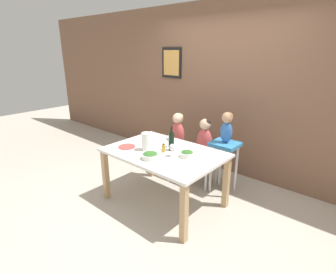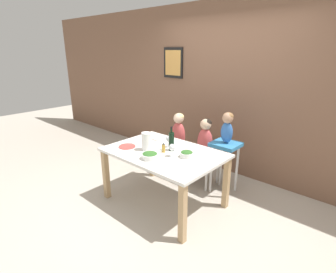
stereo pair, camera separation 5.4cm
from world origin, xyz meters
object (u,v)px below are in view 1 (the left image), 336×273
Objects in this scene: person_child_left at (178,130)px; dinner_plate_front_left at (127,147)px; wine_glass_near at (172,148)px; salad_bowl_small at (187,154)px; chair_right_highchair at (225,153)px; wine_glass_far at (168,139)px; chair_far_center at (203,160)px; paper_towel_roll at (146,142)px; salad_bowl_large at (150,155)px; chair_far_left at (177,151)px; dinner_plate_back_left at (159,138)px; person_baby_right at (227,125)px; person_child_center at (205,137)px; wine_bottle at (171,141)px.

dinner_plate_front_left is at bearing -93.78° from person_child_left.
salad_bowl_small is at bearing 37.05° from wine_glass_near.
chair_right_highchair is 0.76m from salad_bowl_small.
dinner_plate_front_left is (-0.42, -0.36, -0.11)m from wine_glass_far.
dinner_plate_front_left is (-0.92, -0.99, 0.15)m from chair_right_highchair.
chair_far_center is 1.98× the size of paper_towel_roll.
dinner_plate_front_left reaches higher than chair_far_center.
salad_bowl_large is (-0.16, -0.22, -0.07)m from wine_glass_near.
chair_right_highchair is at bearing 0.00° from chair_far_left.
dinner_plate_back_left is (0.02, -0.46, 0.35)m from chair_far_left.
chair_right_highchair is 0.91m from wine_glass_near.
person_baby_right is 0.77m from salad_bowl_small.
person_baby_right is 0.89m from wine_glass_near.
person_baby_right is at bearing 68.77° from salad_bowl_large.
salad_bowl_small is (0.53, 0.17, -0.08)m from paper_towel_roll.
wine_glass_far is 0.94× the size of salad_bowl_small.
chair_far_center is 2.08× the size of dinner_plate_back_left.
person_child_center reaches higher than chair_right_highchair.
wine_glass_far is (0.35, -0.63, 0.09)m from person_child_left.
person_child_center is 0.95m from paper_towel_roll.
chair_far_left is 0.95m from wine_bottle.
salad_bowl_small is (0.14, 0.11, -0.07)m from wine_glass_near.
person_child_left reaches higher than salad_bowl_large.
person_baby_right reaches higher than person_child_center.
person_baby_right is at bearing 28.83° from dinner_plate_back_left.
person_child_center reaches higher than dinner_plate_front_left.
wine_glass_far is at bearing 165.72° from salad_bowl_small.
wine_glass_far is 0.72× the size of dinner_plate_back_left.
person_baby_right is 1.11m from paper_towel_roll.
wine_bottle reaches higher than dinner_plate_front_left.
chair_far_left is 2.23× the size of salad_bowl_large.
person_child_left is at bearing 125.42° from wine_glass_near.
dinner_plate_front_left is (-0.57, -0.99, -0.02)m from person_child_center.
wine_glass_far is 0.56m from dinner_plate_front_left.
paper_towel_roll reaches higher than chair_far_center.
person_child_center is 3.54× the size of wine_glass_near.
salad_bowl_large is at bearing -132.06° from salad_bowl_small.
salad_bowl_small is at bearing -44.70° from person_child_left.
person_baby_right is 1.91× the size of dinner_plate_front_left.
wine_glass_near is 0.77× the size of salad_bowl_large.
wine_glass_near is 0.72× the size of dinner_plate_front_left.
salad_bowl_small is (0.30, 0.33, -0.00)m from salad_bowl_large.
wine_bottle is at bearing -94.28° from chair_far_center.
wine_bottle reaches higher than dinner_plate_back_left.
wine_glass_near is at bearing -54.58° from person_child_left.
person_child_center is at bearing 95.99° from wine_glass_near.
wine_glass_far reaches higher than chair_far_left.
wine_glass_far is at bearing -103.63° from person_child_center.
paper_towel_roll is (-0.64, -0.89, 0.26)m from chair_right_highchair.
person_child_left is 0.99m from dinner_plate_front_left.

